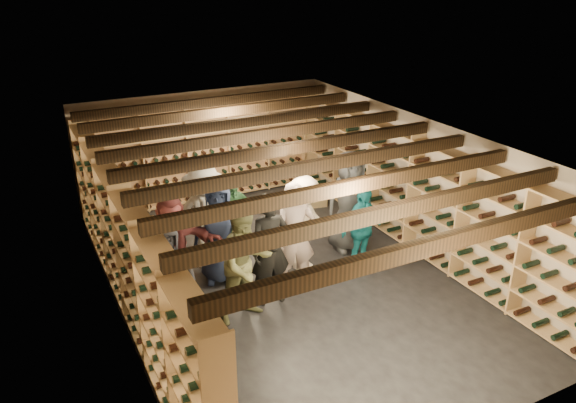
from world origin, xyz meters
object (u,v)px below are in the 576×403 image
(person_2, at_px, (246,265))
(crate_stack_right, at_px, (234,237))
(person_3, at_px, (304,224))
(person_4, at_px, (362,229))
(person_12, at_px, (350,201))
(person_0, at_px, (167,278))
(person_9, at_px, (205,217))
(person_6, at_px, (219,231))
(crate_loose, at_px, (314,202))
(person_1, at_px, (271,250))
(person_5, at_px, (173,244))
(person_10, at_px, (233,217))
(person_7, at_px, (295,237))
(crate_stack_left, at_px, (222,231))

(person_2, bearing_deg, crate_stack_right, 63.76)
(person_3, xyz_separation_m, person_4, (0.88, -0.43, -0.10))
(person_12, bearing_deg, person_0, -159.26)
(person_2, bearing_deg, person_9, 81.24)
(person_2, xyz_separation_m, person_12, (2.52, 1.15, 0.06))
(person_6, bearing_deg, person_12, 21.80)
(crate_loose, relative_size, person_1, 0.28)
(person_5, bearing_deg, crate_stack_right, 40.35)
(person_1, distance_m, person_4, 1.83)
(person_3, distance_m, person_12, 1.12)
(crate_stack_right, xyz_separation_m, person_10, (-0.15, -0.36, 0.60))
(person_3, bearing_deg, person_4, -46.63)
(crate_loose, distance_m, person_7, 3.46)
(person_7, bearing_deg, crate_stack_left, 129.03)
(person_3, relative_size, person_9, 0.90)
(person_1, bearing_deg, person_10, 90.32)
(person_12, bearing_deg, person_1, -149.83)
(crate_stack_left, relative_size, person_0, 0.49)
(person_2, bearing_deg, person_6, 79.39)
(person_2, relative_size, person_10, 1.15)
(crate_stack_left, height_order, crate_loose, crate_stack_left)
(crate_loose, xyz_separation_m, person_9, (-2.95, -1.43, 0.85))
(person_3, height_order, person_10, person_3)
(person_9, distance_m, person_10, 0.58)
(crate_loose, relative_size, person_5, 0.30)
(person_0, relative_size, person_12, 0.93)
(person_7, height_order, person_10, person_7)
(crate_stack_right, xyz_separation_m, person_2, (-0.68, -2.20, 0.71))
(person_2, distance_m, person_10, 1.91)
(person_5, distance_m, person_12, 3.25)
(crate_stack_left, bearing_deg, person_1, -86.49)
(crate_stack_right, xyz_separation_m, person_3, (0.75, -1.32, 0.67))
(person_6, distance_m, person_9, 0.55)
(crate_stack_left, xyz_separation_m, person_5, (-1.12, -0.84, 0.40))
(person_3, bearing_deg, crate_stack_right, 99.19)
(crate_loose, distance_m, person_1, 3.90)
(person_9, xyz_separation_m, person_10, (0.54, 0.11, -0.17))
(crate_loose, xyz_separation_m, person_1, (-2.45, -2.93, 0.80))
(crate_stack_left, relative_size, person_3, 0.50)
(crate_stack_left, xyz_separation_m, person_6, (-0.36, -0.87, 0.47))
(person_3, relative_size, person_12, 0.90)
(crate_loose, bearing_deg, person_2, -133.03)
(person_4, distance_m, person_12, 0.76)
(person_3, height_order, person_9, person_9)
(person_2, relative_size, person_4, 1.18)
(person_5, xyz_separation_m, person_6, (0.76, -0.03, 0.07))
(person_2, bearing_deg, person_4, 1.86)
(person_0, height_order, person_3, person_0)
(person_6, relative_size, person_10, 1.16)
(person_6, distance_m, person_12, 2.49)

